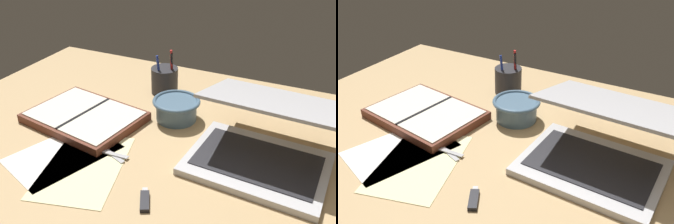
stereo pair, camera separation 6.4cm
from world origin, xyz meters
The scene contains 9 objects.
desk_top centered at (0.00, 0.00, 1.00)cm, with size 140.00×100.00×2.00cm, color tan.
laptop centered at (27.68, 2.77, 7.56)cm, with size 35.12×36.27×17.12cm.
bowl centered at (0.47, 12.20, 5.61)cm, with size 14.21×14.21×6.54cm.
pen_cup centered at (-10.93, 26.80, 6.58)cm, with size 9.01×9.01×15.74cm.
planner centered at (-24.07, -0.62, 3.38)cm, with size 35.08×28.02×2.95cm.
scissors centered at (-11.62, -11.26, 2.34)cm, with size 12.59×6.40×0.80cm.
paper_sheet_front centered at (-11.02, -18.75, 2.08)cm, with size 18.44×28.19×0.16cm, color #F4EFB2.
paper_sheet_beside_planner centered at (-19.08, -16.83, 2.08)cm, with size 17.93×26.52×0.16cm, color white.
usb_drive centered at (8.57, -23.49, 2.50)cm, with size 4.73×7.13×1.00cm.
Camera 2 is at (45.14, -73.69, 59.29)cm, focal length 40.00 mm.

